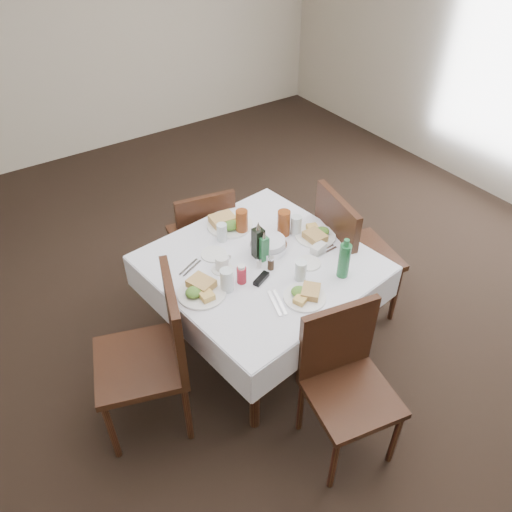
{
  "coord_description": "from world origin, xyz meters",
  "views": [
    {
      "loc": [
        -1.36,
        -1.88,
        2.67
      ],
      "look_at": [
        -0.07,
        0.02,
        0.8
      ],
      "focal_mm": 35.0,
      "sensor_mm": 36.0,
      "label": 1
    }
  ],
  "objects_px": {
    "chair_north": "(203,234)",
    "coffee_mug": "(222,264)",
    "chair_east": "(348,250)",
    "ketchup_bottle": "(242,274)",
    "water_n": "(222,232)",
    "dining_table": "(261,273)",
    "water_w": "(227,280)",
    "water_e": "(296,225)",
    "oil_cruet_dark": "(258,242)",
    "chair_south": "(344,374)",
    "water_s": "(301,271)",
    "chair_west": "(156,349)",
    "green_bottle": "(344,260)",
    "bread_basket": "(269,245)",
    "oil_cruet_green": "(264,248)"
  },
  "relations": [
    {
      "from": "chair_north",
      "to": "coffee_mug",
      "type": "xyz_separation_m",
      "value": [
        -0.23,
        -0.67,
        0.3
      ]
    },
    {
      "from": "chair_east",
      "to": "ketchup_bottle",
      "type": "height_order",
      "value": "chair_east"
    },
    {
      "from": "water_n",
      "to": "ketchup_bottle",
      "type": "height_order",
      "value": "ketchup_bottle"
    },
    {
      "from": "chair_north",
      "to": "ketchup_bottle",
      "type": "bearing_deg",
      "value": -103.44
    },
    {
      "from": "dining_table",
      "to": "water_w",
      "type": "height_order",
      "value": "water_w"
    },
    {
      "from": "water_e",
      "to": "oil_cruet_dark",
      "type": "xyz_separation_m",
      "value": [
        -0.33,
        -0.06,
        0.05
      ]
    },
    {
      "from": "chair_south",
      "to": "water_s",
      "type": "height_order",
      "value": "chair_south"
    },
    {
      "from": "water_s",
      "to": "water_w",
      "type": "distance_m",
      "value": 0.42
    },
    {
      "from": "water_s",
      "to": "water_e",
      "type": "height_order",
      "value": "water_e"
    },
    {
      "from": "water_w",
      "to": "chair_south",
      "type": "bearing_deg",
      "value": -66.95
    },
    {
      "from": "chair_west",
      "to": "water_w",
      "type": "distance_m",
      "value": 0.53
    },
    {
      "from": "chair_north",
      "to": "coffee_mug",
      "type": "height_order",
      "value": "chair_north"
    },
    {
      "from": "ketchup_bottle",
      "to": "coffee_mug",
      "type": "height_order",
      "value": "ketchup_bottle"
    },
    {
      "from": "chair_east",
      "to": "green_bottle",
      "type": "distance_m",
      "value": 0.56
    },
    {
      "from": "green_bottle",
      "to": "dining_table",
      "type": "bearing_deg",
      "value": 131.01
    },
    {
      "from": "water_e",
      "to": "coffee_mug",
      "type": "distance_m",
      "value": 0.57
    },
    {
      "from": "dining_table",
      "to": "chair_east",
      "type": "distance_m",
      "value": 0.69
    },
    {
      "from": "water_e",
      "to": "green_bottle",
      "type": "distance_m",
      "value": 0.48
    },
    {
      "from": "chair_north",
      "to": "bread_basket",
      "type": "relative_size",
      "value": 3.88
    },
    {
      "from": "water_e",
      "to": "chair_east",
      "type": "bearing_deg",
      "value": -24.83
    },
    {
      "from": "chair_north",
      "to": "water_n",
      "type": "relative_size",
      "value": 7.5
    },
    {
      "from": "coffee_mug",
      "to": "green_bottle",
      "type": "height_order",
      "value": "green_bottle"
    },
    {
      "from": "bread_basket",
      "to": "green_bottle",
      "type": "height_order",
      "value": "green_bottle"
    },
    {
      "from": "chair_north",
      "to": "coffee_mug",
      "type": "bearing_deg",
      "value": -109.0
    },
    {
      "from": "dining_table",
      "to": "ketchup_bottle",
      "type": "height_order",
      "value": "ketchup_bottle"
    },
    {
      "from": "oil_cruet_dark",
      "to": "water_n",
      "type": "bearing_deg",
      "value": 110.1
    },
    {
      "from": "chair_north",
      "to": "oil_cruet_dark",
      "type": "relative_size",
      "value": 3.5
    },
    {
      "from": "water_s",
      "to": "chair_east",
      "type": "bearing_deg",
      "value": 19.46
    },
    {
      "from": "water_e",
      "to": "oil_cruet_green",
      "type": "relative_size",
      "value": 0.62
    },
    {
      "from": "dining_table",
      "to": "chair_south",
      "type": "relative_size",
      "value": 1.45
    },
    {
      "from": "water_n",
      "to": "oil_cruet_green",
      "type": "height_order",
      "value": "oil_cruet_green"
    },
    {
      "from": "water_s",
      "to": "green_bottle",
      "type": "relative_size",
      "value": 0.48
    },
    {
      "from": "bread_basket",
      "to": "oil_cruet_dark",
      "type": "distance_m",
      "value": 0.12
    },
    {
      "from": "water_n",
      "to": "water_w",
      "type": "xyz_separation_m",
      "value": [
        -0.21,
        -0.41,
        0.01
      ]
    },
    {
      "from": "water_e",
      "to": "ketchup_bottle",
      "type": "relative_size",
      "value": 1.06
    },
    {
      "from": "oil_cruet_dark",
      "to": "water_e",
      "type": "bearing_deg",
      "value": 9.69
    },
    {
      "from": "chair_east",
      "to": "oil_cruet_dark",
      "type": "xyz_separation_m",
      "value": [
        -0.67,
        0.1,
        0.29
      ]
    },
    {
      "from": "oil_cruet_dark",
      "to": "chair_east",
      "type": "bearing_deg",
      "value": -8.5
    },
    {
      "from": "water_w",
      "to": "coffee_mug",
      "type": "relative_size",
      "value": 1.0
    },
    {
      "from": "dining_table",
      "to": "chair_south",
      "type": "height_order",
      "value": "chair_south"
    },
    {
      "from": "water_s",
      "to": "bread_basket",
      "type": "height_order",
      "value": "water_s"
    },
    {
      "from": "water_s",
      "to": "coffee_mug",
      "type": "height_order",
      "value": "water_s"
    },
    {
      "from": "chair_south",
      "to": "water_s",
      "type": "distance_m",
      "value": 0.61
    },
    {
      "from": "water_e",
      "to": "bread_basket",
      "type": "height_order",
      "value": "water_e"
    },
    {
      "from": "coffee_mug",
      "to": "water_n",
      "type": "bearing_deg",
      "value": 58.97
    },
    {
      "from": "dining_table",
      "to": "ketchup_bottle",
      "type": "distance_m",
      "value": 0.26
    },
    {
      "from": "chair_north",
      "to": "water_w",
      "type": "xyz_separation_m",
      "value": [
        -0.3,
        -0.84,
        0.32
      ]
    },
    {
      "from": "dining_table",
      "to": "water_n",
      "type": "height_order",
      "value": "water_n"
    },
    {
      "from": "water_s",
      "to": "water_w",
      "type": "height_order",
      "value": "water_w"
    },
    {
      "from": "water_s",
      "to": "oil_cruet_green",
      "type": "height_order",
      "value": "oil_cruet_green"
    }
  ]
}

